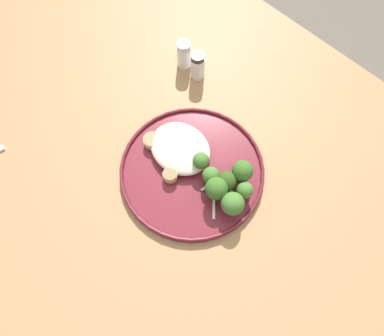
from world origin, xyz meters
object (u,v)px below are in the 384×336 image
at_px(salt_shaker, 184,55).
at_px(pepper_shaker, 198,66).
at_px(dinner_plate, 192,170).
at_px(seared_scallop_center_golden, 152,141).
at_px(broccoli_floret_right_tilted, 233,204).
at_px(seared_scallop_right_edge, 177,162).
at_px(seared_scallop_tilted_round, 170,175).
at_px(broccoli_floret_left_leaning, 211,176).
at_px(broccoli_floret_split_head, 227,181).
at_px(broccoli_floret_tall_stalk, 245,191).
at_px(broccoli_floret_center_pile, 242,171).
at_px(broccoli_floret_front_edge, 201,161).
at_px(broccoli_floret_near_rim, 216,189).
at_px(seared_scallop_left_edge, 180,150).

relative_size(salt_shaker, pepper_shaker, 1.00).
xyz_separation_m(dinner_plate, salt_shaker, (-0.21, 0.18, 0.02)).
height_order(seared_scallop_center_golden, broccoli_floret_right_tilted, broccoli_floret_right_tilted).
height_order(seared_scallop_right_edge, pepper_shaker, pepper_shaker).
height_order(seared_scallop_tilted_round, pepper_shaker, pepper_shaker).
bearing_deg(seared_scallop_tilted_round, pepper_shaker, 123.56).
bearing_deg(salt_shaker, broccoli_floret_left_leaning, -34.23).
bearing_deg(broccoli_floret_split_head, broccoli_floret_left_leaning, -154.82).
relative_size(broccoli_floret_tall_stalk, broccoli_floret_left_leaning, 1.00).
distance_m(broccoli_floret_center_pile, pepper_shaker, 0.28).
bearing_deg(dinner_plate, broccoli_floret_right_tilted, -2.77).
xyz_separation_m(broccoli_floret_front_edge, broccoli_floret_tall_stalk, (0.10, 0.02, -0.00)).
bearing_deg(broccoli_floret_left_leaning, broccoli_floret_front_edge, 167.03).
bearing_deg(salt_shaker, broccoli_floret_front_edge, -36.98).
xyz_separation_m(broccoli_floret_center_pile, broccoli_floret_left_leaning, (-0.04, -0.05, -0.01)).
distance_m(broccoli_floret_right_tilted, broccoli_floret_tall_stalk, 0.04).
relative_size(dinner_plate, broccoli_floret_tall_stalk, 6.06).
xyz_separation_m(broccoli_floret_tall_stalk, broccoli_floret_center_pile, (-0.03, 0.02, 0.01)).
bearing_deg(broccoli_floret_front_edge, broccoli_floret_tall_stalk, 8.94).
relative_size(seared_scallop_right_edge, broccoli_floret_near_rim, 0.47).
height_order(broccoli_floret_center_pile, broccoli_floret_left_leaning, broccoli_floret_center_pile).
relative_size(broccoli_floret_right_tilted, pepper_shaker, 0.88).
distance_m(seared_scallop_right_edge, salt_shaker, 0.26).
height_order(seared_scallop_center_golden, pepper_shaker, pepper_shaker).
bearing_deg(seared_scallop_tilted_round, dinner_plate, 66.77).
relative_size(seared_scallop_right_edge, broccoli_floret_center_pile, 0.47).
height_order(broccoli_floret_right_tilted, broccoli_floret_tall_stalk, broccoli_floret_right_tilted).
relative_size(seared_scallop_left_edge, broccoli_floret_right_tilted, 0.39).
bearing_deg(broccoli_floret_right_tilted, salt_shaker, 149.93).
distance_m(seared_scallop_right_edge, broccoli_floret_left_leaning, 0.08).
bearing_deg(pepper_shaker, seared_scallop_right_edge, -54.76).
distance_m(broccoli_floret_near_rim, broccoli_floret_tall_stalk, 0.05).
distance_m(broccoli_floret_split_head, salt_shaker, 0.32).
xyz_separation_m(broccoli_floret_center_pile, broccoli_floret_split_head, (-0.01, -0.03, -0.01)).
bearing_deg(salt_shaker, seared_scallop_center_golden, -60.79).
xyz_separation_m(seared_scallop_right_edge, broccoli_floret_near_rim, (0.10, 0.01, 0.03)).
bearing_deg(broccoli_floret_center_pile, salt_shaker, 156.61).
distance_m(seared_scallop_left_edge, seared_scallop_tilted_round, 0.06).
xyz_separation_m(broccoli_floret_tall_stalk, broccoli_floret_left_leaning, (-0.07, -0.02, 0.00)).
height_order(seared_scallop_left_edge, pepper_shaker, pepper_shaker).
height_order(seared_scallop_center_golden, broccoli_floret_left_leaning, broccoli_floret_left_leaning).
xyz_separation_m(seared_scallop_left_edge, seared_scallop_right_edge, (0.02, -0.02, 0.00)).
distance_m(seared_scallop_left_edge, seared_scallop_right_edge, 0.03).
bearing_deg(pepper_shaker, broccoli_floret_right_tilted, -33.87).
height_order(seared_scallop_tilted_round, broccoli_floret_right_tilted, broccoli_floret_right_tilted).
distance_m(broccoli_floret_front_edge, pepper_shaker, 0.24).
xyz_separation_m(seared_scallop_right_edge, broccoli_floret_left_leaning, (0.07, 0.02, 0.02)).
relative_size(dinner_plate, broccoli_floret_near_rim, 4.81).
bearing_deg(broccoli_floret_left_leaning, broccoli_floret_split_head, 25.18).
bearing_deg(seared_scallop_left_edge, dinner_plate, -13.23).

